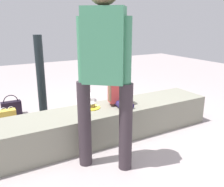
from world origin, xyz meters
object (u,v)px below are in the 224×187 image
at_px(child_seated, 119,88).
at_px(handbag_black_leather, 11,108).
at_px(adult_standing, 104,58).
at_px(water_bottle_near_gift, 121,97).
at_px(cake_plate, 91,106).
at_px(party_cup_red, 33,133).
at_px(cake_box_white, 86,99).
at_px(gift_bag, 9,121).

bearing_deg(child_seated, handbag_black_leather, 129.03).
distance_m(adult_standing, water_bottle_near_gift, 2.20).
xyz_separation_m(cake_plate, handbag_black_leather, (-0.73, 1.24, -0.28)).
distance_m(child_seated, handbag_black_leather, 1.75).
height_order(cake_plate, water_bottle_near_gift, cake_plate).
xyz_separation_m(cake_plate, party_cup_red, (-0.61, 0.35, -0.34)).
distance_m(water_bottle_near_gift, cake_box_white, 0.61).
xyz_separation_m(party_cup_red, handbag_black_leather, (-0.12, 0.89, 0.06)).
height_order(cake_plate, party_cup_red, cake_plate).
relative_size(gift_bag, party_cup_red, 3.54).
distance_m(child_seated, gift_bag, 1.42).
distance_m(cake_plate, handbag_black_leather, 1.47).
height_order(adult_standing, gift_bag, adult_standing).
distance_m(gift_bag, handbag_black_leather, 0.66).
xyz_separation_m(adult_standing, cake_plate, (0.15, 0.63, -0.65)).
bearing_deg(water_bottle_near_gift, cake_plate, -136.47).
bearing_deg(cake_plate, party_cup_red, 150.04).
distance_m(water_bottle_near_gift, handbag_black_leather, 1.77).
bearing_deg(child_seated, cake_plate, 168.35).
relative_size(adult_standing, party_cup_red, 17.76).
height_order(water_bottle_near_gift, cake_box_white, water_bottle_near_gift).
bearing_deg(adult_standing, party_cup_red, 115.18).
distance_m(gift_bag, water_bottle_near_gift, 1.91).
distance_m(adult_standing, party_cup_red, 1.47).
bearing_deg(party_cup_red, water_bottle_near_gift, 20.92).
bearing_deg(child_seated, water_bottle_near_gift, 56.62).
bearing_deg(child_seated, adult_standing, -130.97).
relative_size(gift_bag, water_bottle_near_gift, 1.69).
distance_m(cake_plate, water_bottle_near_gift, 1.45).
bearing_deg(cake_plate, cake_box_white, 68.92).
bearing_deg(party_cup_red, cake_box_white, 39.46).
height_order(child_seated, handbag_black_leather, child_seated).
bearing_deg(adult_standing, gift_bag, 119.62).
bearing_deg(water_bottle_near_gift, child_seated, -123.38).
distance_m(cake_box_white, handbag_black_leather, 1.21).
xyz_separation_m(child_seated, adult_standing, (-0.49, -0.56, 0.46)).
bearing_deg(cake_plate, handbag_black_leather, 120.28).
relative_size(child_seated, party_cup_red, 4.99).
distance_m(child_seated, cake_plate, 0.40).
bearing_deg(gift_bag, party_cup_red, -46.16).
distance_m(party_cup_red, cake_box_white, 1.41).
distance_m(child_seated, cake_box_white, 1.42).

